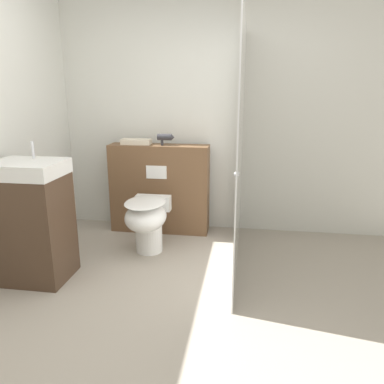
{
  "coord_description": "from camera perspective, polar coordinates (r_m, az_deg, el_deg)",
  "views": [
    {
      "loc": [
        0.57,
        -2.1,
        1.56
      ],
      "look_at": [
        0.07,
        1.19,
        0.63
      ],
      "focal_mm": 35.0,
      "sensor_mm": 36.0,
      "label": 1
    }
  ],
  "objects": [
    {
      "name": "toilet",
      "position": [
        3.62,
        -6.84,
        -4.23
      ],
      "size": [
        0.39,
        0.6,
        0.54
      ],
      "color": "white",
      "rests_on": "ground_plane"
    },
    {
      "name": "folded_towel",
      "position": [
        4.11,
        -8.49,
        7.59
      ],
      "size": [
        0.32,
        0.13,
        0.06
      ],
      "color": "beige",
      "rests_on": "partition_panel"
    },
    {
      "name": "shower_glass",
      "position": [
        3.26,
        7.4,
        6.65
      ],
      "size": [
        0.04,
        1.72,
        2.12
      ],
      "color": "silver",
      "rests_on": "ground_plane"
    },
    {
      "name": "wall_back",
      "position": [
        4.16,
        0.81,
        11.3
      ],
      "size": [
        8.0,
        0.06,
        2.5
      ],
      "color": "silver",
      "rests_on": "ground_plane"
    },
    {
      "name": "ground_plane",
      "position": [
        2.68,
        -5.67,
        -20.14
      ],
      "size": [
        12.0,
        12.0,
        0.0
      ],
      "primitive_type": "plane",
      "color": "#9E9384"
    },
    {
      "name": "hair_drier",
      "position": [
        3.99,
        -4.07,
        8.29
      ],
      "size": [
        0.18,
        0.07,
        0.12
      ],
      "color": "#2D2D33",
      "rests_on": "partition_panel"
    },
    {
      "name": "sink_vanity",
      "position": [
        3.34,
        -23.15,
        -4.14
      ],
      "size": [
        0.56,
        0.46,
        1.14
      ],
      "color": "#473323",
      "rests_on": "ground_plane"
    },
    {
      "name": "partition_panel",
      "position": [
        4.15,
        -4.95,
        0.51
      ],
      "size": [
        1.08,
        0.26,
        0.97
      ],
      "color": "brown",
      "rests_on": "ground_plane"
    }
  ]
}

